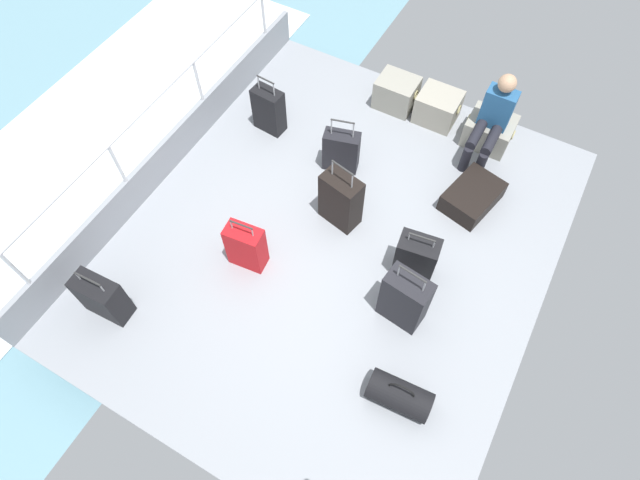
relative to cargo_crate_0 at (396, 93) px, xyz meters
name	(u,v)px	position (x,y,z in m)	size (l,w,h in m)	color
ground_plane	(335,241)	(0.30, -2.17, -0.23)	(4.40, 5.20, 0.06)	gray
gunwale_port	(171,151)	(-1.87, -2.17, 0.03)	(0.06, 5.20, 0.45)	gray
railing_port	(159,117)	(-1.87, -2.17, 0.58)	(0.04, 4.20, 1.02)	silver
sea_wake	(95,139)	(-3.30, -2.17, -0.54)	(12.00, 12.00, 0.01)	#6B99A8
cargo_crate_0	(396,93)	(0.00, 0.00, 0.00)	(0.52, 0.41, 0.40)	gray
cargo_crate_1	(438,107)	(0.55, 0.03, -0.01)	(0.53, 0.44, 0.39)	#9E9989
cargo_crate_2	(489,131)	(1.24, -0.02, -0.02)	(0.57, 0.46, 0.35)	gray
passenger_seated	(493,118)	(1.24, -0.20, 0.34)	(0.34, 0.66, 1.05)	#26598C
suitcase_0	(472,196)	(1.40, -1.00, -0.08)	(0.61, 0.75, 0.24)	black
suitcase_1	(246,246)	(-0.38, -2.85, 0.09)	(0.40, 0.25, 0.70)	red
suitcase_2	(269,110)	(-1.19, -1.12, 0.09)	(0.39, 0.24, 0.77)	black
suitcase_3	(341,200)	(0.21, -1.90, 0.14)	(0.47, 0.34, 0.89)	black
suitcase_4	(405,299)	(1.28, -2.63, 0.15)	(0.46, 0.30, 0.87)	black
suitcase_5	(416,257)	(1.19, -2.11, 0.07)	(0.44, 0.31, 0.66)	black
suitcase_6	(341,151)	(-0.13, -1.24, 0.07)	(0.45, 0.30, 0.76)	black
suitcase_7	(102,297)	(-1.28, -4.00, 0.07)	(0.47, 0.25, 0.66)	black
duffel_bag	(399,395)	(1.62, -3.42, -0.06)	(0.60, 0.32, 0.41)	black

